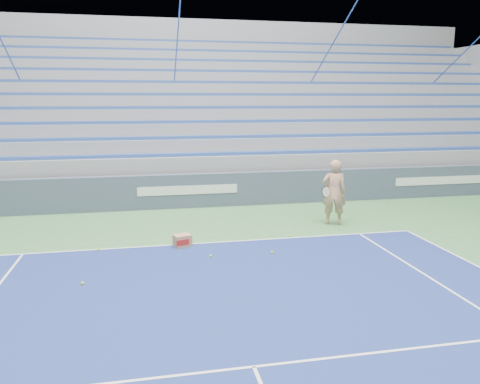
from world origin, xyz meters
TOP-DOWN VIEW (x-y plane):
  - sponsor_barrier at (0.00, 15.88)m, footprint 30.00×0.32m
  - bleachers at (0.00, 21.60)m, footprint 31.00×9.15m
  - tennis_player at (3.82, 12.97)m, footprint 0.99×0.93m
  - ball_box at (-0.51, 11.75)m, footprint 0.47×0.41m
  - tennis_ball_0 at (1.45, 10.82)m, footprint 0.07×0.07m
  - tennis_ball_1 at (0.05, 10.84)m, footprint 0.07×0.07m
  - tennis_ball_2 at (-2.45, 11.80)m, footprint 0.07×0.07m
  - tennis_ball_3 at (-2.56, 9.75)m, footprint 0.07×0.07m
  - tennis_ball_4 at (2.25, 11.99)m, footprint 0.07×0.07m

SIDE VIEW (x-z plane):
  - tennis_ball_0 at x=1.45m, z-range 0.00..0.07m
  - tennis_ball_1 at x=0.05m, z-range 0.00..0.07m
  - tennis_ball_2 at x=-2.45m, z-range 0.00..0.07m
  - tennis_ball_3 at x=-2.56m, z-range 0.00..0.07m
  - tennis_ball_4 at x=2.25m, z-range 0.00..0.07m
  - ball_box at x=-0.51m, z-range 0.00..0.30m
  - sponsor_barrier at x=0.00m, z-range 0.00..1.10m
  - tennis_player at x=3.82m, z-range 0.00..1.83m
  - bleachers at x=0.00m, z-range -1.29..6.01m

